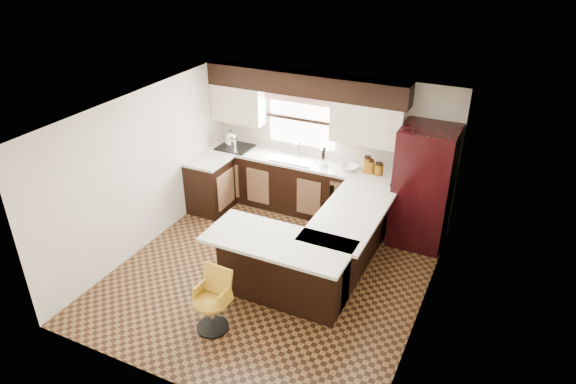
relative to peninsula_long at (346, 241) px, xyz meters
The scene contains 30 objects.
floor 1.18m from the peninsula_long, 145.22° to the right, with size 4.40×4.40×0.00m, color #49301A.
ceiling 2.24m from the peninsula_long, 145.22° to the right, with size 4.40×4.40×0.00m, color silver.
wall_back 1.96m from the peninsula_long, 119.74° to the left, with size 4.40×4.40×0.00m, color beige.
wall_front 3.06m from the peninsula_long, 107.67° to the right, with size 4.40×4.40×0.00m, color beige.
wall_left 3.15m from the peninsula_long, 168.23° to the right, with size 4.40×4.40×0.00m, color beige.
wall_right 1.55m from the peninsula_long, 27.51° to the right, with size 4.40×4.40×0.00m, color beige.
base_cab_back 1.86m from the peninsula_long, 136.64° to the left, with size 3.30×0.60×0.90m, color black.
base_cab_left 2.77m from the peninsula_long, 166.97° to the left, with size 0.60×0.70×0.90m, color black.
counter_back 1.92m from the peninsula_long, 136.64° to the left, with size 3.30×0.60×0.04m, color silver.
counter_left 2.81m from the peninsula_long, 166.97° to the left, with size 0.60×0.70×0.04m, color silver.
soffit 2.60m from the peninsula_long, 132.88° to the left, with size 3.40×0.35×0.36m, color black.
upper_cab_left 3.15m from the peninsula_long, 150.95° to the left, with size 0.94×0.35×0.64m, color beige.
upper_cab_right 1.90m from the peninsula_long, 98.93° to the left, with size 1.14×0.35×0.64m, color beige.
window_pane 2.36m from the peninsula_long, 132.00° to the left, with size 1.20×0.02×0.90m, color white.
valance 2.54m from the peninsula_long, 132.74° to the left, with size 1.30×0.06×0.18m, color #D19B93.
sink 1.95m from the peninsula_long, 138.13° to the left, with size 0.75×0.45×0.03m, color #B2B2B7.
dishwasher 1.05m from the peninsula_long, 109.47° to the left, with size 0.58×0.03×0.78m, color black.
cooktop 2.89m from the peninsula_long, 153.80° to the left, with size 0.58×0.50×0.03m, color black.
peninsula_long is the anchor object (origin of this frame).
peninsula_return 1.11m from the peninsula_long, 118.30° to the right, with size 1.65×0.60×0.90m, color black.
counter_pen_long 0.48m from the peninsula_long, ahead, with size 0.84×1.95×0.04m, color silver.
counter_pen_return 1.29m from the peninsula_long, 117.10° to the right, with size 1.89×0.84×0.04m, color silver.
refrigerator 1.50m from the peninsula_long, 56.73° to the left, with size 0.81×0.78×1.89m, color black.
bar_chair 2.17m from the peninsula_long, 118.50° to the right, with size 0.44×0.44×0.82m, color gold, non-canonical shape.
kettle 2.99m from the peninsula_long, 154.46° to the left, with size 0.22×0.22×0.30m, color silver, non-canonical shape.
percolator 1.67m from the peninsula_long, 124.45° to the left, with size 0.14×0.14×0.27m, color silver.
mixing_bowl 1.45m from the peninsula_long, 108.83° to the left, with size 0.29×0.29×0.07m, color white.
canister_large 1.44m from the peninsula_long, 96.69° to the left, with size 0.13×0.13×0.25m, color #864E0B.
canister_med 1.43m from the peninsula_long, 94.39° to the left, with size 0.13×0.13×0.20m, color #864E0B.
canister_small 1.42m from the peninsula_long, 88.14° to the left, with size 0.14×0.14×0.17m, color #864E0B.
Camera 1 is at (2.80, -5.26, 4.47)m, focal length 32.00 mm.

